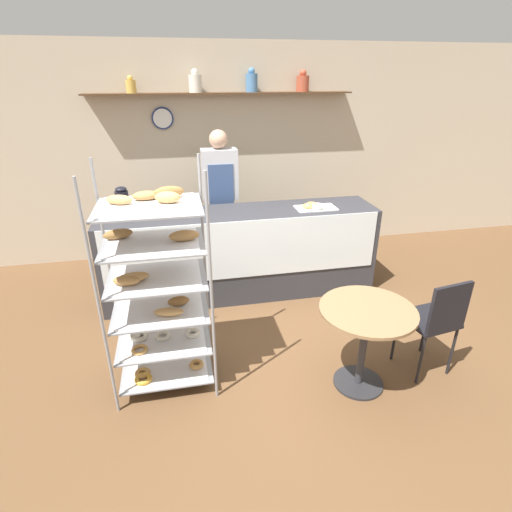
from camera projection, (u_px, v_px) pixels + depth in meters
ground_plane at (266, 363)px, 3.52m from camera, size 14.00×14.00×0.00m
back_wall at (223, 153)px, 5.28m from camera, size 10.00×0.30×2.70m
display_counter at (241, 253)px, 4.47m from camera, size 2.99×0.63×0.98m
pastry_rack at (157, 289)px, 2.98m from camera, size 0.77×0.58×1.79m
person_worker at (221, 199)px, 4.72m from camera, size 0.41×0.23×1.76m
cafe_table at (365, 328)px, 3.06m from camera, size 0.73×0.73×0.72m
cafe_chair at (437, 317)px, 3.18m from camera, size 0.43×0.43×0.89m
coffee_carafe at (123, 203)px, 3.98m from camera, size 0.13×0.13×0.33m
donut_tray_counter at (314, 206)px, 4.34m from camera, size 0.44×0.25×0.05m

